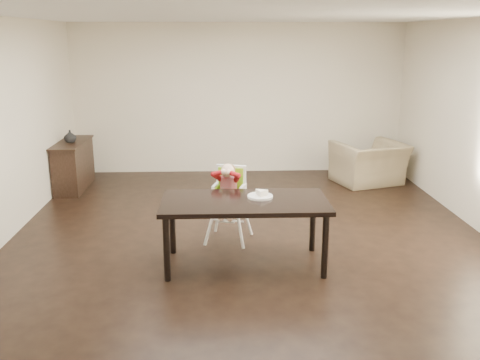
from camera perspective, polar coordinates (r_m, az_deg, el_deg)
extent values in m
plane|color=black|center=(6.75, 0.99, -6.28)|extent=(7.00, 7.00, 0.00)
cube|color=beige|center=(9.85, -0.16, 8.62)|extent=(6.00, 0.02, 2.70)
cube|color=beige|center=(3.02, 4.96, -6.63)|extent=(6.00, 0.02, 2.70)
cube|color=white|center=(6.29, 1.11, 17.26)|extent=(6.00, 7.00, 0.02)
cube|color=black|center=(5.78, 0.50, -2.41)|extent=(1.80, 0.90, 0.05)
cylinder|color=black|center=(5.58, -7.84, -7.31)|extent=(0.07, 0.07, 0.70)
cylinder|color=black|center=(5.66, 9.07, -7.03)|extent=(0.07, 0.07, 0.70)
cylinder|color=black|center=(6.26, -7.22, -4.74)|extent=(0.07, 0.07, 0.70)
cylinder|color=black|center=(6.34, 7.78, -4.52)|extent=(0.07, 0.07, 0.70)
cylinder|color=white|center=(6.51, -3.21, -4.69)|extent=(0.05, 0.05, 0.52)
cylinder|color=white|center=(6.43, -0.01, -4.95)|extent=(0.05, 0.05, 0.52)
cylinder|color=white|center=(6.85, -2.34, -3.67)|extent=(0.05, 0.05, 0.52)
cylinder|color=white|center=(6.77, 0.70, -3.90)|extent=(0.05, 0.05, 0.52)
cube|color=white|center=(6.55, -1.23, -2.15)|extent=(0.45, 0.42, 0.05)
cube|color=#7CB917|center=(6.55, -1.23, -1.88)|extent=(0.36, 0.35, 0.03)
cube|color=white|center=(6.63, -0.93, -0.03)|extent=(0.37, 0.14, 0.39)
cube|color=#7CB917|center=(6.61, -0.99, -0.17)|extent=(0.31, 0.10, 0.35)
cube|color=black|center=(6.55, -1.65, -0.29)|extent=(0.07, 0.17, 0.02)
cube|color=black|center=(6.53, -0.63, -0.35)|extent=(0.07, 0.17, 0.02)
cylinder|color=#B11414|center=(6.51, -1.24, -0.70)|extent=(0.26, 0.26, 0.25)
sphere|color=beige|center=(6.44, -1.29, 1.00)|extent=(0.21, 0.21, 0.17)
ellipsoid|color=brown|center=(6.45, -1.24, 1.21)|extent=(0.21, 0.20, 0.13)
sphere|color=beige|center=(6.36, -1.77, 0.87)|extent=(0.09, 0.09, 0.07)
sphere|color=beige|center=(6.34, -1.20, 0.84)|extent=(0.09, 0.09, 0.07)
cylinder|color=white|center=(5.86, 2.16, -1.79)|extent=(0.36, 0.36, 0.02)
torus|color=white|center=(5.86, 2.16, -1.68)|extent=(0.36, 0.36, 0.01)
imported|color=#998761|center=(9.39, 13.63, 2.48)|extent=(1.26, 1.01, 0.96)
cube|color=black|center=(9.27, -17.33, 1.43)|extent=(0.40, 1.20, 0.76)
cube|color=black|center=(9.19, -17.52, 3.82)|extent=(0.44, 1.26, 0.03)
imported|color=#99999E|center=(9.11, -17.67, 4.44)|extent=(0.25, 0.26, 0.20)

